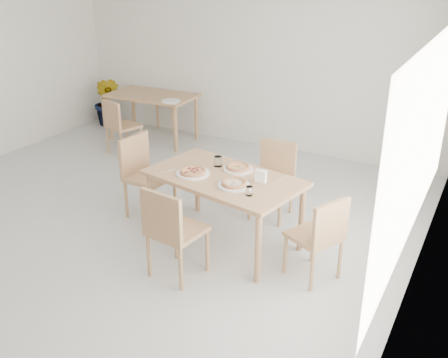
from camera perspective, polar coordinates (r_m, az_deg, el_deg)
The scene contains 22 objects.
room at distance 4.22m, azimuth 20.92°, elevation 3.88°, with size 7.28×7.00×7.00m.
main_table at distance 5.25m, azimuth 0.00°, elevation -0.50°, with size 1.69×1.16×0.75m.
chair_south at distance 4.75m, azimuth -5.80°, elevation -5.28°, with size 0.50×0.50×0.91m.
chair_north at distance 5.95m, azimuth 5.46°, elevation 0.58°, with size 0.44×0.44×0.86m.
chair_west at distance 5.99m, azimuth -8.78°, elevation 0.94°, with size 0.49×0.49×0.93m.
chair_east at distance 4.80m, azimuth 10.48°, elevation -5.84°, with size 0.56×0.56×0.84m.
plate_margherita at distance 5.38m, azimuth 1.53°, elevation 1.10°, with size 0.31×0.31×0.02m, color white.
plate_mushroom at distance 5.00m, azimuth 1.10°, elevation -0.70°, with size 0.31×0.31×0.02m, color white.
plate_pepperoni at distance 5.28m, azimuth -3.40°, elevation 0.62°, with size 0.34×0.34×0.02m, color white.
pizza_margherita at distance 5.37m, azimuth 1.53°, elevation 1.33°, with size 0.28×0.28×0.03m.
pizza_mushroom at distance 4.99m, azimuth 1.10°, elevation -0.46°, with size 0.32×0.32×0.03m.
pizza_pepperoni at distance 5.27m, azimuth -3.41°, elevation 0.85°, with size 0.29×0.29×0.03m.
tumbler_a at distance 5.45m, azimuth -0.68°, elevation 1.93°, with size 0.08×0.08×0.11m, color white.
tumbler_b at distance 4.80m, azimuth 2.76°, elevation -1.31°, with size 0.07×0.07×0.09m, color white.
napkin_holder at distance 5.06m, azimuth 4.04°, elevation 0.23°, with size 0.12×0.06×0.13m.
fork_a at distance 5.40m, azimuth -6.23°, elevation 0.98°, with size 0.02×0.19×0.01m, color silver.
fork_b at distance 5.20m, azimuth 6.10°, elevation 0.09°, with size 0.02×0.18×0.01m, color silver.
second_table at distance 8.45m, azimuth -7.81°, elevation 8.52°, with size 1.39×0.82×0.75m.
chair_back_s at distance 7.92m, azimuth -11.40°, elevation 5.97°, with size 0.52×0.52×0.84m.
chair_back_n at distance 9.05m, azimuth -5.14°, elevation 8.83°, with size 0.56×0.56×0.92m.
plate_empty at distance 7.96m, azimuth -5.82°, elevation 8.45°, with size 0.27×0.27×0.02m, color white.
potted_plant at distance 9.39m, azimuth -12.56°, elevation 8.22°, with size 0.47×0.38×0.85m, color #246B20.
Camera 1 is at (3.42, -3.69, 2.80)m, focal length 42.00 mm.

